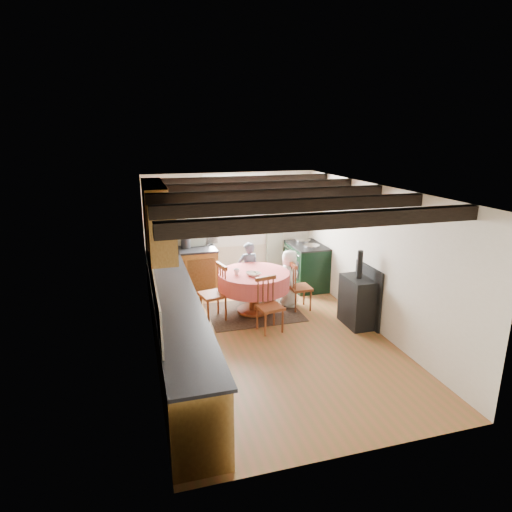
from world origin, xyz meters
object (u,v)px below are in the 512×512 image
object	(u,v)px
dining_table	(254,293)
chair_near	(270,305)
child_right	(289,278)
chair_right	(300,286)
aga_range	(306,265)
child_far	(248,271)
cup	(236,272)
chair_left	(213,293)
cast_iron_stove	(358,288)

from	to	relation	value
dining_table	chair_near	bearing A→B (deg)	-86.35
chair_near	child_right	world-z (taller)	child_right
chair_right	aga_range	size ratio (longest dim) A/B	0.88
chair_near	chair_right	bearing A→B (deg)	31.89
child_far	child_right	bearing A→B (deg)	136.20
cup	chair_left	bearing A→B (deg)	-171.72
dining_table	child_right	size ratio (longest dim) A/B	1.18
child_right	cup	distance (m)	1.11
dining_table	aga_range	world-z (taller)	aga_range
child_far	child_right	xyz separation A→B (m)	(0.64, -0.59, -0.03)
chair_left	child_far	world-z (taller)	child_far
cast_iron_stove	aga_range	bearing A→B (deg)	93.15
chair_near	chair_right	size ratio (longest dim) A/B	1.01
aga_range	chair_right	bearing A→B (deg)	-117.60
cast_iron_stove	chair_right	bearing A→B (deg)	126.37
aga_range	cast_iron_stove	size ratio (longest dim) A/B	0.78
aga_range	child_right	xyz separation A→B (m)	(-0.71, -0.87, 0.07)
aga_range	child_far	world-z (taller)	child_far
dining_table	aga_range	size ratio (longest dim) A/B	1.24
dining_table	chair_near	xyz separation A→B (m)	(0.05, -0.80, 0.07)
dining_table	child_far	distance (m)	0.76
chair_right	cup	size ratio (longest dim) A/B	8.57
dining_table	child_right	bearing A→B (deg)	11.06
chair_near	child_far	size ratio (longest dim) A/B	0.80
dining_table	aga_range	xyz separation A→B (m)	(1.44, 1.02, 0.09)
cast_iron_stove	cup	bearing A→B (deg)	153.15
chair_left	chair_right	xyz separation A→B (m)	(1.65, 0.03, -0.05)
chair_right	aga_range	distance (m)	1.22
chair_near	cup	bearing A→B (deg)	105.78
chair_left	chair_right	size ratio (longest dim) A/B	1.11
child_far	chair_right	bearing A→B (deg)	133.46
child_far	aga_range	bearing A→B (deg)	-169.13
cast_iron_stove	child_far	xyz separation A→B (m)	(-1.46, 1.71, -0.09)
chair_near	cast_iron_stove	distance (m)	1.53
cast_iron_stove	cup	xyz separation A→B (m)	(-1.88, 0.95, 0.17)
chair_near	chair_right	world-z (taller)	chair_near
aga_range	cup	size ratio (longest dim) A/B	9.78
chair_left	aga_range	xyz separation A→B (m)	(2.21, 1.11, -0.02)
aga_range	child_right	world-z (taller)	child_right
aga_range	child_far	distance (m)	1.38
child_right	child_far	bearing A→B (deg)	61.74
dining_table	aga_range	distance (m)	1.77
chair_near	chair_right	distance (m)	1.11
aga_range	chair_near	bearing A→B (deg)	-127.38
chair_left	dining_table	bearing A→B (deg)	84.97
chair_right	chair_near	bearing A→B (deg)	131.27
aga_range	cup	distance (m)	2.08
child_far	cast_iron_stove	bearing A→B (deg)	129.27
cast_iron_stove	chair_near	bearing A→B (deg)	173.41
dining_table	chair_right	distance (m)	0.88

